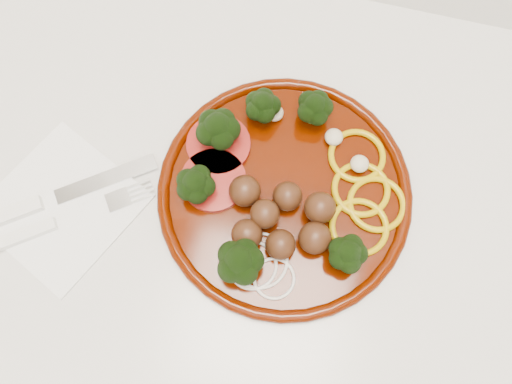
% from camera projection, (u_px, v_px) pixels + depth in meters
% --- Properties ---
extents(counter, '(2.40, 0.60, 0.90)m').
position_uv_depth(counter, '(348.00, 290.00, 0.97)').
color(counter, silver).
rests_on(counter, ground).
extents(plate, '(0.28, 0.28, 0.06)m').
position_uv_depth(plate, '(281.00, 190.00, 0.54)').
color(plate, '#3F0D00').
rests_on(plate, counter).
extents(napkin, '(0.19, 0.19, 0.00)m').
position_uv_depth(napkin, '(62.00, 206.00, 0.55)').
color(napkin, white).
rests_on(napkin, counter).
extents(knife, '(0.19, 0.14, 0.01)m').
position_uv_depth(knife, '(36.00, 205.00, 0.55)').
color(knife, silver).
rests_on(knife, napkin).
extents(fork, '(0.16, 0.13, 0.01)m').
position_uv_depth(fork, '(40.00, 229.00, 0.54)').
color(fork, white).
rests_on(fork, napkin).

